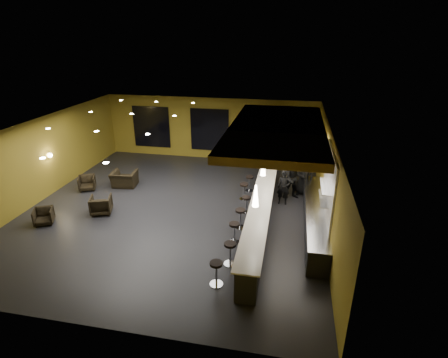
% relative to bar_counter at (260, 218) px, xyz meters
% --- Properties ---
extents(floor, '(12.00, 13.00, 0.10)m').
position_rel_bar_counter_xyz_m(floor, '(-3.65, 1.00, -0.55)').
color(floor, black).
rests_on(floor, ground).
extents(ceiling, '(12.00, 13.00, 0.10)m').
position_rel_bar_counter_xyz_m(ceiling, '(-3.65, 1.00, 3.05)').
color(ceiling, black).
extents(wall_back, '(12.00, 0.10, 3.50)m').
position_rel_bar_counter_xyz_m(wall_back, '(-3.65, 7.55, 1.25)').
color(wall_back, olive).
rests_on(wall_back, floor).
extents(wall_front, '(12.00, 0.10, 3.50)m').
position_rel_bar_counter_xyz_m(wall_front, '(-3.65, -5.55, 1.25)').
color(wall_front, olive).
rests_on(wall_front, floor).
extents(wall_left, '(0.10, 13.00, 3.50)m').
position_rel_bar_counter_xyz_m(wall_left, '(-9.70, 1.00, 1.25)').
color(wall_left, olive).
rests_on(wall_left, floor).
extents(wall_right, '(0.10, 13.00, 3.50)m').
position_rel_bar_counter_xyz_m(wall_right, '(2.40, 1.00, 1.25)').
color(wall_right, olive).
rests_on(wall_right, floor).
extents(wood_soffit, '(3.60, 8.00, 0.28)m').
position_rel_bar_counter_xyz_m(wood_soffit, '(0.35, 2.00, 2.86)').
color(wood_soffit, olive).
rests_on(wood_soffit, ceiling).
extents(window_left, '(2.20, 0.06, 2.40)m').
position_rel_bar_counter_xyz_m(window_left, '(-7.15, 7.44, 1.20)').
color(window_left, black).
rests_on(window_left, wall_back).
extents(window_center, '(2.20, 0.06, 2.40)m').
position_rel_bar_counter_xyz_m(window_center, '(-3.65, 7.44, 1.20)').
color(window_center, black).
rests_on(window_center, wall_back).
extents(window_right, '(2.20, 0.06, 2.40)m').
position_rel_bar_counter_xyz_m(window_right, '(-0.65, 7.44, 1.20)').
color(window_right, black).
rests_on(window_right, wall_back).
extents(tile_backsplash, '(0.06, 3.20, 2.40)m').
position_rel_bar_counter_xyz_m(tile_backsplash, '(2.31, 0.00, 1.50)').
color(tile_backsplash, white).
rests_on(tile_backsplash, wall_right).
extents(bar_counter, '(0.60, 8.00, 1.00)m').
position_rel_bar_counter_xyz_m(bar_counter, '(0.00, 0.00, 0.00)').
color(bar_counter, black).
rests_on(bar_counter, floor).
extents(bar_top, '(0.78, 8.10, 0.05)m').
position_rel_bar_counter_xyz_m(bar_top, '(0.00, 0.00, 0.52)').
color(bar_top, silver).
rests_on(bar_top, bar_counter).
extents(prep_counter, '(0.70, 6.00, 0.86)m').
position_rel_bar_counter_xyz_m(prep_counter, '(2.00, 0.50, -0.07)').
color(prep_counter, black).
rests_on(prep_counter, floor).
extents(prep_top, '(0.72, 6.00, 0.03)m').
position_rel_bar_counter_xyz_m(prep_top, '(2.00, 0.50, 0.39)').
color(prep_top, silver).
rests_on(prep_top, prep_counter).
extents(wall_shelf_lower, '(0.30, 1.50, 0.03)m').
position_rel_bar_counter_xyz_m(wall_shelf_lower, '(2.17, -0.20, 1.10)').
color(wall_shelf_lower, silver).
rests_on(wall_shelf_lower, wall_right).
extents(wall_shelf_upper, '(0.30, 1.50, 0.03)m').
position_rel_bar_counter_xyz_m(wall_shelf_upper, '(2.17, -0.20, 1.55)').
color(wall_shelf_upper, silver).
rests_on(wall_shelf_upper, wall_right).
extents(column, '(0.60, 0.60, 3.50)m').
position_rel_bar_counter_xyz_m(column, '(0.00, 4.60, 1.25)').
color(column, olive).
rests_on(column, floor).
extents(wall_sconce, '(0.22, 0.22, 0.22)m').
position_rel_bar_counter_xyz_m(wall_sconce, '(-9.53, 1.50, 1.30)').
color(wall_sconce, '#FFE5B2').
rests_on(wall_sconce, wall_left).
extents(pendant_0, '(0.20, 0.20, 0.70)m').
position_rel_bar_counter_xyz_m(pendant_0, '(0.00, -2.00, 1.85)').
color(pendant_0, white).
rests_on(pendant_0, wood_soffit).
extents(pendant_1, '(0.20, 0.20, 0.70)m').
position_rel_bar_counter_xyz_m(pendant_1, '(0.00, 0.50, 1.85)').
color(pendant_1, white).
rests_on(pendant_1, wood_soffit).
extents(pendant_2, '(0.20, 0.20, 0.70)m').
position_rel_bar_counter_xyz_m(pendant_2, '(0.00, 3.00, 1.85)').
color(pendant_2, white).
rests_on(pendant_2, wood_soffit).
extents(staff_a, '(0.57, 0.38, 1.52)m').
position_rel_bar_counter_xyz_m(staff_a, '(0.77, 2.35, 0.26)').
color(staff_a, black).
rests_on(staff_a, floor).
extents(staff_b, '(1.06, 0.91, 1.90)m').
position_rel_bar_counter_xyz_m(staff_b, '(1.18, 2.97, 0.45)').
color(staff_b, black).
rests_on(staff_b, floor).
extents(staff_c, '(1.02, 0.78, 1.86)m').
position_rel_bar_counter_xyz_m(staff_c, '(1.60, 3.49, 0.43)').
color(staff_c, black).
rests_on(staff_c, floor).
extents(armchair_a, '(0.91, 0.92, 0.63)m').
position_rel_bar_counter_xyz_m(armchair_a, '(-8.20, -1.15, -0.19)').
color(armchair_a, black).
rests_on(armchair_a, floor).
extents(armchair_b, '(1.02, 1.04, 0.74)m').
position_rel_bar_counter_xyz_m(armchair_b, '(-6.46, 0.06, -0.13)').
color(armchair_b, black).
rests_on(armchair_b, floor).
extents(armchair_c, '(0.97, 0.98, 0.68)m').
position_rel_bar_counter_xyz_m(armchair_c, '(-8.28, 2.03, -0.16)').
color(armchair_c, black).
rests_on(armchair_c, floor).
extents(armchair_d, '(1.24, 1.12, 0.74)m').
position_rel_bar_counter_xyz_m(armchair_d, '(-6.75, 2.74, -0.13)').
color(armchair_d, black).
rests_on(armchair_d, floor).
extents(bar_stool_0, '(0.40, 0.40, 0.78)m').
position_rel_bar_counter_xyz_m(bar_stool_0, '(-0.93, -3.34, 0.00)').
color(bar_stool_0, silver).
rests_on(bar_stool_0, floor).
extents(bar_stool_1, '(0.40, 0.40, 0.79)m').
position_rel_bar_counter_xyz_m(bar_stool_1, '(-0.71, -2.31, 0.00)').
color(bar_stool_1, silver).
rests_on(bar_stool_1, floor).
extents(bar_stool_2, '(0.38, 0.38, 0.76)m').
position_rel_bar_counter_xyz_m(bar_stool_2, '(-0.79, -1.03, -0.01)').
color(bar_stool_2, silver).
rests_on(bar_stool_2, floor).
extents(bar_stool_3, '(0.39, 0.39, 0.78)m').
position_rel_bar_counter_xyz_m(bar_stool_3, '(-0.73, -0.02, -0.00)').
color(bar_stool_3, silver).
rests_on(bar_stool_3, floor).
extents(bar_stool_4, '(0.36, 0.36, 0.72)m').
position_rel_bar_counter_xyz_m(bar_stool_4, '(-0.68, 1.20, -0.04)').
color(bar_stool_4, silver).
rests_on(bar_stool_4, floor).
extents(bar_stool_5, '(0.38, 0.38, 0.75)m').
position_rel_bar_counter_xyz_m(bar_stool_5, '(-0.94, 2.40, -0.02)').
color(bar_stool_5, silver).
rests_on(bar_stool_5, floor).
extents(bar_stool_6, '(0.38, 0.38, 0.74)m').
position_rel_bar_counter_xyz_m(bar_stool_6, '(-0.81, 3.34, -0.03)').
color(bar_stool_6, silver).
rests_on(bar_stool_6, floor).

